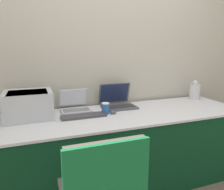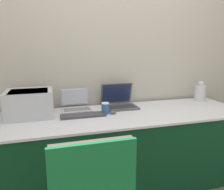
# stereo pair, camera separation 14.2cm
# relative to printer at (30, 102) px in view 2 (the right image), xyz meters

# --- Properties ---
(wall_back) EXTENTS (8.00, 0.05, 2.60)m
(wall_back) POSITION_rel_printer_xyz_m (0.88, 0.28, 0.44)
(wall_back) COLOR #B7B2A3
(wall_back) RESTS_ON ground_plane
(table) EXTENTS (2.39, 0.76, 0.73)m
(table) POSITION_rel_printer_xyz_m (0.88, -0.16, -0.49)
(table) COLOR #0C381E
(table) RESTS_ON ground_plane
(printer) EXTENTS (0.41, 0.35, 0.24)m
(printer) POSITION_rel_printer_xyz_m (0.00, 0.00, 0.00)
(printer) COLOR #B2B7BC
(printer) RESTS_ON table
(laptop_left) EXTENTS (0.29, 0.28, 0.21)m
(laptop_left) POSITION_rel_printer_xyz_m (0.43, 0.10, -0.08)
(laptop_left) COLOR #B7B7BC
(laptop_left) RESTS_ON table
(laptop_right) EXTENTS (0.35, 0.30, 0.24)m
(laptop_right) POSITION_rel_printer_xyz_m (0.88, 0.08, -0.08)
(laptop_right) COLOR #4C4C51
(laptop_right) RESTS_ON table
(external_keyboard) EXTENTS (0.41, 0.12, 0.02)m
(external_keyboard) POSITION_rel_printer_xyz_m (0.46, -0.15, -0.12)
(external_keyboard) COLOR #3D3D42
(external_keyboard) RESTS_ON table
(coffee_cup) EXTENTS (0.07, 0.07, 0.11)m
(coffee_cup) POSITION_rel_printer_xyz_m (0.68, -0.12, -0.08)
(coffee_cup) COLOR #285699
(coffee_cup) RESTS_ON table
(mouse) EXTENTS (0.06, 0.05, 0.03)m
(mouse) POSITION_rel_printer_xyz_m (0.75, -0.15, -0.12)
(mouse) COLOR #4C4C51
(mouse) RESTS_ON table
(metal_pitcher) EXTENTS (0.12, 0.12, 0.23)m
(metal_pitcher) POSITION_rel_printer_xyz_m (1.89, 0.08, -0.03)
(metal_pitcher) COLOR silver
(metal_pitcher) RESTS_ON table
(chair) EXTENTS (0.45, 0.47, 0.89)m
(chair) POSITION_rel_printer_xyz_m (0.37, -0.97, -0.30)
(chair) COLOR #4C4742
(chair) RESTS_ON ground_plane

